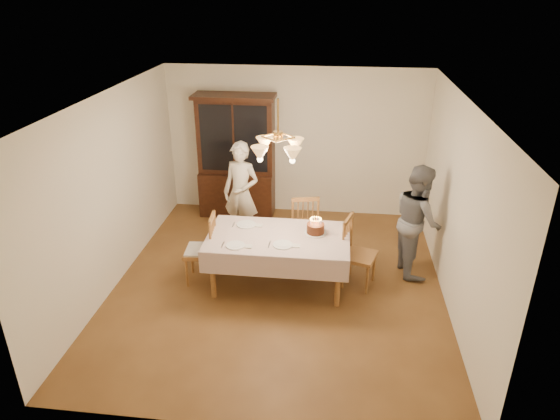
# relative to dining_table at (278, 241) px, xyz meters

# --- Properties ---
(ground) EXTENTS (5.00, 5.00, 0.00)m
(ground) POSITION_rel_dining_table_xyz_m (0.00, 0.00, -0.68)
(ground) COLOR brown
(ground) RESTS_ON ground
(room_shell) EXTENTS (5.00, 5.00, 5.00)m
(room_shell) POSITION_rel_dining_table_xyz_m (0.00, 0.00, 0.90)
(room_shell) COLOR white
(room_shell) RESTS_ON ground
(dining_table) EXTENTS (1.90, 1.10, 0.76)m
(dining_table) POSITION_rel_dining_table_xyz_m (0.00, 0.00, 0.00)
(dining_table) COLOR brown
(dining_table) RESTS_ON ground
(china_hutch) EXTENTS (1.38, 0.54, 2.16)m
(china_hutch) POSITION_rel_dining_table_xyz_m (-1.01, 2.25, 0.36)
(china_hutch) COLOR black
(china_hutch) RESTS_ON ground
(chair_far_side) EXTENTS (0.52, 0.51, 1.00)m
(chair_far_side) POSITION_rel_dining_table_xyz_m (0.27, 0.95, -0.24)
(chair_far_side) COLOR brown
(chair_far_side) RESTS_ON ground
(chair_left_end) EXTENTS (0.45, 0.47, 1.00)m
(chair_left_end) POSITION_rel_dining_table_xyz_m (-1.08, -0.01, -0.23)
(chair_left_end) COLOR brown
(chair_left_end) RESTS_ON ground
(chair_right_end) EXTENTS (0.53, 0.55, 1.00)m
(chair_right_end) POSITION_rel_dining_table_xyz_m (1.09, 0.13, -0.24)
(chair_right_end) COLOR brown
(chair_right_end) RESTS_ON ground
(elderly_woman) EXTENTS (0.69, 0.56, 1.65)m
(elderly_woman) POSITION_rel_dining_table_xyz_m (-0.74, 1.23, 0.14)
(elderly_woman) COLOR beige
(elderly_woman) RESTS_ON ground
(adult_in_grey) EXTENTS (0.75, 0.89, 1.62)m
(adult_in_grey) POSITION_rel_dining_table_xyz_m (1.90, 0.61, 0.13)
(adult_in_grey) COLOR slate
(adult_in_grey) RESTS_ON ground
(birthday_cake) EXTENTS (0.30, 0.30, 0.23)m
(birthday_cake) POSITION_rel_dining_table_xyz_m (0.49, 0.13, 0.14)
(birthday_cake) COLOR white
(birthday_cake) RESTS_ON dining_table
(place_setting_near_left) EXTENTS (0.39, 0.25, 0.02)m
(place_setting_near_left) POSITION_rel_dining_table_xyz_m (-0.50, -0.34, 0.08)
(place_setting_near_left) COLOR white
(place_setting_near_left) RESTS_ON dining_table
(place_setting_near_right) EXTENTS (0.41, 0.26, 0.02)m
(place_setting_near_right) POSITION_rel_dining_table_xyz_m (0.10, -0.25, 0.08)
(place_setting_near_right) COLOR white
(place_setting_near_right) RESTS_ON dining_table
(place_setting_far_left) EXTENTS (0.42, 0.27, 0.02)m
(place_setting_far_left) POSITION_rel_dining_table_xyz_m (-0.47, 0.27, 0.08)
(place_setting_far_left) COLOR white
(place_setting_far_left) RESTS_ON dining_table
(chandelier) EXTENTS (0.62, 0.62, 0.73)m
(chandelier) POSITION_rel_dining_table_xyz_m (-0.00, -0.00, 1.29)
(chandelier) COLOR #BF8C3F
(chandelier) RESTS_ON ground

